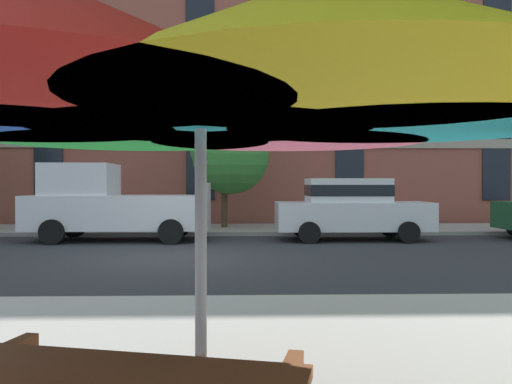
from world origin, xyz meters
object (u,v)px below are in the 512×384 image
Objects in this scene: street_tree_middle at (227,152)px; sedan_white at (351,207)px; pickup_white at (111,205)px; patio_umbrella at (201,84)px.

sedan_white is at bearing -39.96° from street_tree_middle.
pickup_white reaches higher than sedan_white.
sedan_white is at bearing -0.00° from pickup_white.
patio_umbrella is (-3.40, -12.70, 1.16)m from sedan_white.
street_tree_middle reaches higher than sedan_white.
street_tree_middle is at bearing 90.84° from patio_umbrella.
sedan_white is (6.88, -0.00, -0.08)m from pickup_white.
street_tree_middle is at bearing 43.10° from pickup_white.
sedan_white is 1.13× the size of patio_umbrella.
street_tree_middle is (-3.63, 3.04, 1.78)m from sedan_white.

